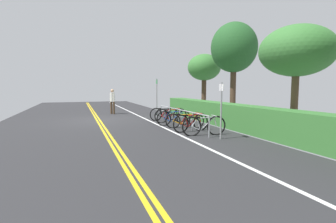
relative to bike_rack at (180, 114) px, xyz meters
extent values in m
cube|color=#2B2B2D|center=(-3.63, -3.46, -0.62)|extent=(37.09, 10.01, 0.05)
cube|color=gold|center=(-3.63, -3.54, -0.60)|extent=(33.38, 0.10, 0.00)
cube|color=gold|center=(-3.63, -3.38, -0.60)|extent=(33.38, 0.10, 0.00)
cube|color=white|center=(-3.63, -0.84, -0.60)|extent=(33.38, 0.12, 0.00)
cylinder|color=#9EA0A5|center=(-2.83, 0.00, -0.21)|extent=(0.05, 0.05, 0.78)
cylinder|color=#9EA0A5|center=(-1.41, 0.00, -0.21)|extent=(0.05, 0.05, 0.78)
cylinder|color=#9EA0A5|center=(0.00, 0.00, -0.21)|extent=(0.05, 0.05, 0.78)
cylinder|color=#9EA0A5|center=(1.41, 0.00, -0.21)|extent=(0.05, 0.05, 0.78)
cylinder|color=#9EA0A5|center=(2.83, 0.00, -0.21)|extent=(0.05, 0.05, 0.78)
cylinder|color=#9EA0A5|center=(0.00, 0.00, 0.18)|extent=(5.66, 0.04, 0.04)
torus|color=black|center=(-2.42, 0.50, -0.26)|extent=(0.14, 0.73, 0.73)
torus|color=black|center=(-2.30, -0.47, -0.26)|extent=(0.14, 0.73, 0.73)
cylinder|color=black|center=(-2.38, 0.14, -0.18)|extent=(0.10, 0.56, 0.50)
cylinder|color=black|center=(-2.37, 0.07, 0.04)|extent=(0.11, 0.66, 0.07)
cylinder|color=black|center=(-2.34, -0.19, -0.19)|extent=(0.05, 0.16, 0.45)
cylinder|color=black|center=(-2.32, -0.30, -0.34)|extent=(0.08, 0.36, 0.19)
cylinder|color=black|center=(-2.32, -0.36, -0.12)|extent=(0.06, 0.25, 0.31)
cylinder|color=black|center=(-2.41, 0.45, -0.10)|extent=(0.05, 0.14, 0.33)
cube|color=black|center=(-2.33, -0.26, 0.06)|extent=(0.10, 0.21, 0.05)
cylinder|color=black|center=(-2.41, 0.40, 0.11)|extent=(0.46, 0.08, 0.03)
torus|color=black|center=(-1.39, 0.58, -0.25)|extent=(0.09, 0.75, 0.75)
torus|color=black|center=(-1.44, -0.44, -0.25)|extent=(0.09, 0.75, 0.75)
cylinder|color=red|center=(-1.41, 0.20, -0.17)|extent=(0.06, 0.59, 0.51)
cylinder|color=red|center=(-1.41, 0.13, 0.06)|extent=(0.07, 0.70, 0.07)
cylinder|color=red|center=(-1.43, -0.15, -0.18)|extent=(0.04, 0.17, 0.46)
cylinder|color=red|center=(-1.43, -0.26, -0.33)|extent=(0.05, 0.37, 0.19)
cylinder|color=red|center=(-1.44, -0.33, -0.11)|extent=(0.05, 0.26, 0.32)
cylinder|color=red|center=(-1.39, 0.53, -0.09)|extent=(0.04, 0.14, 0.34)
cube|color=black|center=(-1.43, -0.21, 0.07)|extent=(0.09, 0.20, 0.05)
cylinder|color=red|center=(-1.40, 0.48, 0.13)|extent=(0.46, 0.05, 0.03)
torus|color=black|center=(-0.42, 0.37, -0.26)|extent=(0.06, 0.74, 0.74)
torus|color=black|center=(-0.42, -0.65, -0.26)|extent=(0.06, 0.74, 0.74)
cylinder|color=#1947B7|center=(-0.42, -0.01, -0.17)|extent=(0.04, 0.58, 0.50)
cylinder|color=#1947B7|center=(-0.42, -0.08, 0.05)|extent=(0.04, 0.70, 0.07)
cylinder|color=#1947B7|center=(-0.42, -0.36, -0.19)|extent=(0.04, 0.17, 0.45)
cylinder|color=#1947B7|center=(-0.42, -0.47, -0.34)|extent=(0.04, 0.37, 0.19)
cylinder|color=#1947B7|center=(-0.42, -0.54, -0.11)|extent=(0.04, 0.25, 0.31)
cylinder|color=#1947B7|center=(-0.42, 0.32, -0.10)|extent=(0.04, 0.14, 0.33)
cube|color=black|center=(-0.42, -0.43, 0.06)|extent=(0.08, 0.20, 0.05)
cylinder|color=#1947B7|center=(-0.42, 0.27, 0.11)|extent=(0.46, 0.03, 0.03)
torus|color=black|center=(0.70, 0.53, -0.28)|extent=(0.29, 0.67, 0.69)
torus|color=black|center=(0.34, -0.48, -0.28)|extent=(0.29, 0.67, 0.69)
cylinder|color=orange|center=(0.57, 0.15, -0.20)|extent=(0.24, 0.58, 0.47)
cylinder|color=orange|center=(0.54, 0.09, 0.01)|extent=(0.28, 0.70, 0.07)
cylinder|color=orange|center=(0.45, -0.19, -0.22)|extent=(0.09, 0.17, 0.43)
cylinder|color=orange|center=(0.41, -0.30, -0.35)|extent=(0.16, 0.38, 0.18)
cylinder|color=orange|center=(0.38, -0.37, -0.14)|extent=(0.12, 0.26, 0.29)
cylinder|color=orange|center=(0.68, 0.48, -0.13)|extent=(0.08, 0.14, 0.31)
cube|color=black|center=(0.42, -0.25, 0.02)|extent=(0.14, 0.22, 0.05)
cylinder|color=orange|center=(0.67, 0.43, 0.07)|extent=(0.44, 0.18, 0.03)
torus|color=black|center=(1.35, 0.41, -0.24)|extent=(0.19, 0.76, 0.77)
torus|color=black|center=(1.53, -0.58, -0.24)|extent=(0.19, 0.76, 0.77)
cylinder|color=red|center=(1.42, 0.04, -0.16)|extent=(0.14, 0.57, 0.52)
cylinder|color=red|center=(1.43, -0.02, 0.08)|extent=(0.16, 0.68, 0.07)
cylinder|color=red|center=(1.48, -0.30, -0.17)|extent=(0.06, 0.17, 0.47)
cylinder|color=red|center=(1.50, -0.40, -0.32)|extent=(0.10, 0.37, 0.19)
cylinder|color=red|center=(1.51, -0.47, -0.09)|extent=(0.08, 0.25, 0.32)
cylinder|color=red|center=(1.36, 0.36, -0.08)|extent=(0.06, 0.14, 0.35)
cube|color=black|center=(1.49, -0.36, 0.09)|extent=(0.11, 0.21, 0.05)
cylinder|color=red|center=(1.37, 0.31, 0.14)|extent=(0.46, 0.11, 0.03)
torus|color=black|center=(2.45, 0.52, -0.24)|extent=(0.14, 0.77, 0.77)
torus|color=black|center=(2.35, -0.48, -0.24)|extent=(0.14, 0.77, 0.77)
cylinder|color=silver|center=(2.41, 0.14, -0.15)|extent=(0.10, 0.58, 0.53)
cylinder|color=silver|center=(2.41, 0.08, 0.08)|extent=(0.11, 0.69, 0.07)
cylinder|color=silver|center=(2.38, -0.20, -0.17)|extent=(0.05, 0.17, 0.48)
cylinder|color=silver|center=(2.37, -0.31, -0.32)|extent=(0.08, 0.37, 0.19)
cylinder|color=silver|center=(2.36, -0.37, -0.09)|extent=(0.06, 0.25, 0.33)
cylinder|color=silver|center=(2.45, 0.47, -0.07)|extent=(0.05, 0.14, 0.35)
cube|color=black|center=(2.37, -0.26, 0.09)|extent=(0.10, 0.21, 0.05)
cylinder|color=silver|center=(2.44, 0.42, 0.15)|extent=(0.46, 0.08, 0.03)
cylinder|color=#4C3826|center=(-6.50, -2.19, -0.17)|extent=(0.14, 0.14, 0.85)
cylinder|color=#4C3826|center=(-6.75, -2.33, -0.17)|extent=(0.14, 0.14, 0.85)
cylinder|color=silver|center=(-6.63, -2.26, 0.55)|extent=(0.32, 0.32, 0.60)
sphere|color=tan|center=(-6.63, -2.26, 1.00)|extent=(0.23, 0.23, 0.23)
cylinder|color=silver|center=(-6.45, -2.16, 0.53)|extent=(0.09, 0.09, 0.55)
cylinder|color=silver|center=(-6.80, -2.36, 0.53)|extent=(0.09, 0.09, 0.55)
cylinder|color=gray|center=(-3.37, -0.09, 0.57)|extent=(0.06, 0.06, 2.34)
cube|color=#198C33|center=(-3.37, -0.09, 1.56)|extent=(0.36, 0.08, 0.24)
cylinder|color=gray|center=(3.21, 0.25, 0.41)|extent=(0.06, 0.06, 2.01)
cube|color=white|center=(3.21, 0.25, 1.24)|extent=(0.36, 0.09, 0.24)
cube|color=#387533|center=(1.50, 2.11, -0.06)|extent=(14.66, 0.92, 1.08)
cylinder|color=#473323|center=(-4.92, 3.85, 0.60)|extent=(0.33, 0.33, 2.39)
ellipsoid|color=#387533|center=(-4.92, 3.85, 2.61)|extent=(2.29, 2.29, 1.82)
cylinder|color=#473323|center=(-1.63, 4.01, 0.81)|extent=(0.33, 0.33, 2.82)
ellipsoid|color=#235626|center=(-1.63, 4.01, 3.50)|extent=(2.62, 2.62, 2.83)
cylinder|color=brown|center=(3.55, 3.23, 0.57)|extent=(0.27, 0.27, 2.33)
ellipsoid|color=#387533|center=(3.55, 3.23, 2.58)|extent=(2.72, 2.72, 1.90)
camera|label=1|loc=(10.91, -4.51, 1.25)|focal=26.95mm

